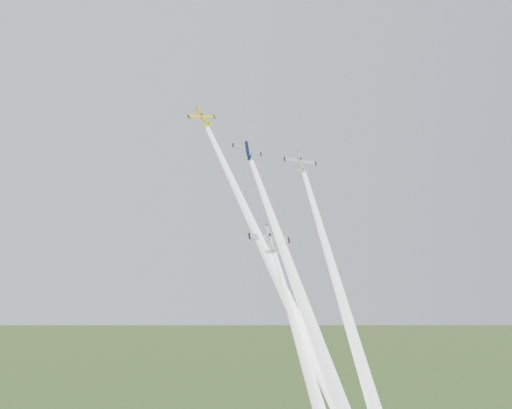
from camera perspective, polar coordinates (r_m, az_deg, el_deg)
name	(u,v)px	position (r m, az deg, el deg)	size (l,w,h in m)	color
plane_yellow	(203,118)	(137.17, -4.76, 7.70)	(6.70, 6.65, 1.05)	yellow
smoke_trail_yellow	(279,281)	(112.91, 2.03, -6.78)	(2.74, 2.74, 78.13)	white
plane_navy	(248,151)	(130.40, -0.76, 4.81)	(6.70, 6.65, 1.05)	#0C1737
smoke_trail_navy	(296,283)	(110.76, 3.56, -6.97)	(2.74, 2.74, 59.19)	white
plane_silver_right	(301,162)	(132.30, 4.01, 3.76)	(7.14, 7.09, 1.12)	silver
smoke_trail_silver_right	(352,334)	(108.48, 8.57, -11.34)	(2.74, 2.74, 74.77)	white
plane_silver_low	(270,240)	(117.06, 1.26, -3.16)	(8.13, 8.07, 1.27)	#B7BEC6
smoke_trail_silver_low	(313,387)	(102.57, 5.07, -15.87)	(2.74, 2.74, 51.88)	white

